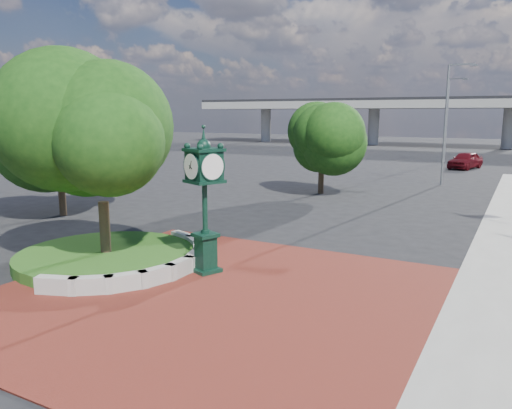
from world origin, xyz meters
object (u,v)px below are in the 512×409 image
object	(u,v)px
post_clock	(205,195)
street_lamp_far	(449,113)
street_lamp_near	(449,115)
parked_car	(465,160)

from	to	relation	value
post_clock	street_lamp_far	distance (m)	43.97
street_lamp_near	street_lamp_far	world-z (taller)	street_lamp_far
post_clock	street_lamp_near	bearing A→B (deg)	81.37
street_lamp_far	parked_car	bearing A→B (deg)	-67.99
parked_car	post_clock	bearing A→B (deg)	-80.13
street_lamp_near	street_lamp_far	size ratio (longest dim) A/B	0.98
street_lamp_far	post_clock	bearing A→B (deg)	-91.73
post_clock	street_lamp_far	bearing A→B (deg)	88.27
parked_car	street_lamp_near	xyz separation A→B (m)	(-0.08, -12.40, 4.21)
parked_car	street_lamp_far	distance (m)	8.11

